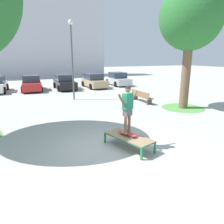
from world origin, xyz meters
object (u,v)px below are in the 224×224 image
at_px(skate_box, 129,137).
at_px(car_silver, 118,79).
at_px(car_tan, 94,81).
at_px(light_post, 72,49).
at_px(tree_near_right, 191,18).
at_px(car_black, 65,82).
at_px(park_bench, 141,96).
at_px(skateboard, 127,134).
at_px(car_red, 32,84).
at_px(skater, 128,107).

height_order(skate_box, car_silver, car_silver).
distance_m(car_tan, light_post, 7.47).
relative_size(skate_box, light_post, 0.35).
bearing_deg(car_silver, tree_near_right, -94.47).
bearing_deg(car_black, park_bench, -66.03).
distance_m(skate_box, car_silver, 17.62).
distance_m(skate_box, car_black, 15.50).
bearing_deg(car_black, skateboard, -92.98).
relative_size(car_red, car_tan, 1.01).
distance_m(car_silver, park_bench, 9.70).
height_order(skater, park_bench, skater).
distance_m(car_red, car_black, 3.20).
bearing_deg(car_red, skate_box, -81.36).
xyz_separation_m(skater, car_black, (0.80, 15.39, -0.84)).
height_order(park_bench, light_post, light_post).
xyz_separation_m(skate_box, park_bench, (4.66, 6.73, 0.03)).
height_order(skate_box, car_black, car_black).
xyz_separation_m(skater, park_bench, (4.69, 6.65, -1.08)).
distance_m(skater, car_black, 15.44).
bearing_deg(skate_box, car_silver, 66.06).
bearing_deg(tree_near_right, park_bench, 120.10).
xyz_separation_m(skater, car_silver, (7.17, 16.02, -0.84)).
height_order(skateboard, skater, skater).
xyz_separation_m(skate_box, car_black, (0.78, 15.47, 0.28)).
distance_m(car_black, park_bench, 9.58).
xyz_separation_m(car_red, park_bench, (7.07, -9.11, -0.24)).
height_order(skater, tree_near_right, tree_near_right).
bearing_deg(skater, car_red, 98.60).
bearing_deg(skater, tree_near_right, 32.59).
xyz_separation_m(tree_near_right, car_red, (-8.62, 11.77, -4.77)).
height_order(car_red, light_post, light_post).
height_order(skate_box, skateboard, skateboard).
bearing_deg(skateboard, car_silver, 65.88).
height_order(car_red, car_black, same).
relative_size(skateboard, park_bench, 0.34).
xyz_separation_m(skate_box, skater, (-0.03, 0.08, 1.12)).
bearing_deg(car_silver, car_tan, -167.77).
distance_m(skate_box, car_tan, 15.91).
distance_m(skateboard, car_red, 15.94).
distance_m(skater, light_post, 9.88).
bearing_deg(light_post, car_black, 85.63).
relative_size(skater, park_bench, 0.71).
distance_m(tree_near_right, park_bench, 5.89).
bearing_deg(light_post, car_tan, 57.68).
height_order(skater, car_black, skater).
distance_m(skateboard, car_tan, 15.84).
bearing_deg(skate_box, car_red, 98.64).
distance_m(skateboard, light_post, 10.15).
height_order(car_tan, light_post, light_post).
bearing_deg(car_black, car_red, 173.48).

